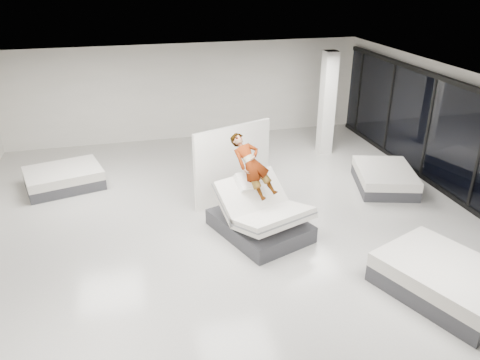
{
  "coord_description": "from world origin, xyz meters",
  "views": [
    {
      "loc": [
        -2.08,
        -8.5,
        5.51
      ],
      "look_at": [
        0.32,
        0.96,
        1.0
      ],
      "focal_mm": 35.0,
      "sensor_mm": 36.0,
      "label": 1
    }
  ],
  "objects_px": {
    "remote": "(270,187)",
    "flat_bed_right_near": "(445,279)",
    "divider_panel": "(233,164)",
    "flat_bed_right_far": "(385,178)",
    "hero_bed": "(260,217)",
    "column": "(327,104)",
    "person": "(252,176)",
    "flat_bed_left_far": "(64,178)"
  },
  "relations": [
    {
      "from": "hero_bed",
      "to": "divider_panel",
      "type": "distance_m",
      "value": 1.84
    },
    {
      "from": "flat_bed_right_far",
      "to": "column",
      "type": "bearing_deg",
      "value": 100.82
    },
    {
      "from": "remote",
      "to": "flat_bed_right_near",
      "type": "xyz_separation_m",
      "value": [
        2.44,
        -2.92,
        -0.8
      ]
    },
    {
      "from": "hero_bed",
      "to": "column",
      "type": "relative_size",
      "value": 0.78
    },
    {
      "from": "flat_bed_right_far",
      "to": "flat_bed_left_far",
      "type": "bearing_deg",
      "value": 165.84
    },
    {
      "from": "remote",
      "to": "column",
      "type": "height_order",
      "value": "column"
    },
    {
      "from": "divider_panel",
      "to": "column",
      "type": "distance_m",
      "value": 4.49
    },
    {
      "from": "person",
      "to": "flat_bed_right_far",
      "type": "bearing_deg",
      "value": -4.05
    },
    {
      "from": "flat_bed_right_near",
      "to": "divider_panel",
      "type": "bearing_deg",
      "value": 121.98
    },
    {
      "from": "hero_bed",
      "to": "remote",
      "type": "relative_size",
      "value": 17.92
    },
    {
      "from": "remote",
      "to": "column",
      "type": "relative_size",
      "value": 0.04
    },
    {
      "from": "column",
      "to": "flat_bed_right_near",
      "type": "bearing_deg",
      "value": -95.99
    },
    {
      "from": "flat_bed_right_far",
      "to": "flat_bed_right_near",
      "type": "relative_size",
      "value": 0.83
    },
    {
      "from": "column",
      "to": "flat_bed_right_far",
      "type": "bearing_deg",
      "value": -79.18
    },
    {
      "from": "hero_bed",
      "to": "flat_bed_right_far",
      "type": "height_order",
      "value": "hero_bed"
    },
    {
      "from": "hero_bed",
      "to": "flat_bed_right_far",
      "type": "bearing_deg",
      "value": 20.74
    },
    {
      "from": "hero_bed",
      "to": "column",
      "type": "distance_m",
      "value": 5.63
    },
    {
      "from": "divider_panel",
      "to": "flat_bed_right_near",
      "type": "distance_m",
      "value": 5.46
    },
    {
      "from": "flat_bed_right_near",
      "to": "column",
      "type": "xyz_separation_m",
      "value": [
        0.75,
        7.18,
        1.29
      ]
    },
    {
      "from": "person",
      "to": "flat_bed_right_far",
      "type": "xyz_separation_m",
      "value": [
        4.06,
        1.19,
        -1.02
      ]
    },
    {
      "from": "remote",
      "to": "flat_bed_left_far",
      "type": "relative_size",
      "value": 0.06
    },
    {
      "from": "remote",
      "to": "divider_panel",
      "type": "xyz_separation_m",
      "value": [
        -0.43,
        1.68,
        -0.11
      ]
    },
    {
      "from": "flat_bed_right_near",
      "to": "person",
      "type": "bearing_deg",
      "value": 131.18
    },
    {
      "from": "flat_bed_right_near",
      "to": "flat_bed_left_far",
      "type": "bearing_deg",
      "value": 137.69
    },
    {
      "from": "flat_bed_left_far",
      "to": "divider_panel",
      "type": "bearing_deg",
      "value": -23.92
    },
    {
      "from": "divider_panel",
      "to": "column",
      "type": "bearing_deg",
      "value": 14.68
    },
    {
      "from": "person",
      "to": "flat_bed_left_far",
      "type": "distance_m",
      "value": 5.56
    },
    {
      "from": "person",
      "to": "divider_panel",
      "type": "relative_size",
      "value": 0.73
    },
    {
      "from": "flat_bed_left_far",
      "to": "flat_bed_right_near",
      "type": "bearing_deg",
      "value": -42.31
    },
    {
      "from": "divider_panel",
      "to": "flat_bed_right_far",
      "type": "bearing_deg",
      "value": -24.08
    },
    {
      "from": "hero_bed",
      "to": "flat_bed_left_far",
      "type": "height_order",
      "value": "hero_bed"
    },
    {
      "from": "hero_bed",
      "to": "divider_panel",
      "type": "relative_size",
      "value": 1.15
    },
    {
      "from": "flat_bed_right_far",
      "to": "hero_bed",
      "type": "bearing_deg",
      "value": -159.26
    },
    {
      "from": "person",
      "to": "divider_panel",
      "type": "distance_m",
      "value": 1.46
    },
    {
      "from": "flat_bed_left_far",
      "to": "remote",
      "type": "bearing_deg",
      "value": -37.32
    },
    {
      "from": "person",
      "to": "column",
      "type": "height_order",
      "value": "column"
    },
    {
      "from": "flat_bed_right_far",
      "to": "flat_bed_right_near",
      "type": "distance_m",
      "value": 4.55
    },
    {
      "from": "person",
      "to": "remote",
      "type": "height_order",
      "value": "person"
    },
    {
      "from": "remote",
      "to": "flat_bed_right_near",
      "type": "relative_size",
      "value": 0.05
    },
    {
      "from": "divider_panel",
      "to": "flat_bed_left_far",
      "type": "height_order",
      "value": "divider_panel"
    },
    {
      "from": "flat_bed_right_near",
      "to": "remote",
      "type": "bearing_deg",
      "value": 129.96
    },
    {
      "from": "person",
      "to": "flat_bed_left_far",
      "type": "relative_size",
      "value": 0.72
    }
  ]
}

